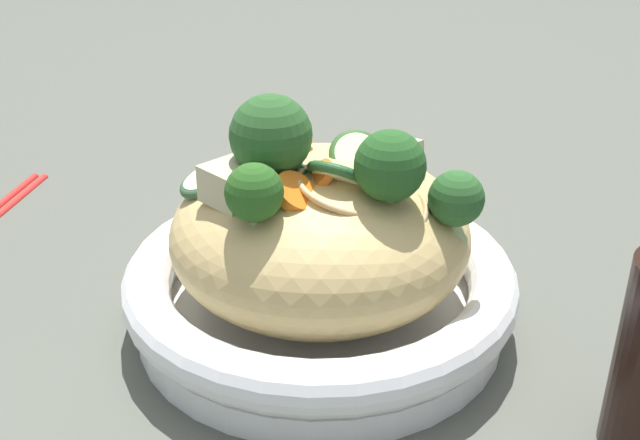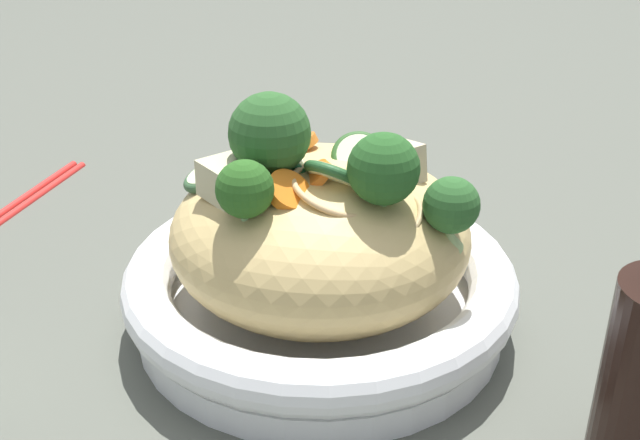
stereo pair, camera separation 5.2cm
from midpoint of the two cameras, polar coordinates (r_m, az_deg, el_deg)
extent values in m
plane|color=#505349|center=(0.56, 2.67, -7.33)|extent=(3.00, 3.00, 0.00)
cylinder|color=white|center=(0.55, 2.69, -6.49)|extent=(0.25, 0.25, 0.02)
torus|color=white|center=(0.54, 2.75, -4.18)|extent=(0.26, 0.26, 0.03)
ellipsoid|color=tan|center=(0.52, 2.84, -1.05)|extent=(0.20, 0.20, 0.10)
torus|color=tan|center=(0.55, 3.45, 3.29)|extent=(0.05, 0.05, 0.02)
torus|color=tan|center=(0.48, 4.56, 2.07)|extent=(0.09, 0.08, 0.02)
torus|color=tan|center=(0.49, 7.51, -0.34)|extent=(0.06, 0.05, 0.03)
cone|color=#99BD75|center=(0.50, -0.54, 3.13)|extent=(0.03, 0.03, 0.02)
sphere|color=#295627|center=(0.49, -0.56, 6.12)|extent=(0.07, 0.07, 0.05)
cone|color=#96C07A|center=(0.46, -2.11, -0.02)|extent=(0.02, 0.01, 0.02)
sphere|color=#27571D|center=(0.45, -2.15, 2.14)|extent=(0.04, 0.04, 0.03)
cone|color=#9CC278|center=(0.47, 7.57, 0.94)|extent=(0.02, 0.02, 0.02)
sphere|color=#245321|center=(0.46, 7.75, 3.57)|extent=(0.05, 0.05, 0.04)
cone|color=#A4BE78|center=(0.49, 12.18, -1.32)|extent=(0.03, 0.03, 0.02)
sphere|color=#295827|center=(0.48, 12.43, 0.97)|extent=(0.05, 0.05, 0.03)
cylinder|color=orange|center=(0.47, 0.89, 1.97)|extent=(0.04, 0.04, 0.02)
cylinder|color=orange|center=(0.53, 1.44, 5.28)|extent=(0.04, 0.04, 0.02)
cylinder|color=orange|center=(0.54, 0.45, 5.37)|extent=(0.03, 0.03, 0.02)
cylinder|color=orange|center=(0.48, 2.93, 3.18)|extent=(0.02, 0.02, 0.02)
cylinder|color=beige|center=(0.48, 3.81, 3.03)|extent=(0.04, 0.04, 0.03)
torus|color=#235228|center=(0.48, 3.81, 3.03)|extent=(0.05, 0.05, 0.03)
cylinder|color=beige|center=(0.50, 1.00, 4.34)|extent=(0.04, 0.03, 0.03)
torus|color=#225D2F|center=(0.50, 1.00, 4.34)|extent=(0.04, 0.04, 0.03)
cylinder|color=beige|center=(0.52, -5.03, 3.15)|extent=(0.04, 0.04, 0.02)
torus|color=#2F5130|center=(0.52, -5.03, 3.15)|extent=(0.05, 0.05, 0.02)
cylinder|color=beige|center=(0.52, 5.57, 4.56)|extent=(0.04, 0.04, 0.02)
torus|color=#2B5522|center=(0.52, 5.57, 4.56)|extent=(0.04, 0.05, 0.03)
cube|color=#C4BC8F|center=(0.49, -3.07, 2.87)|extent=(0.04, 0.04, 0.02)
cube|color=#C4BE89|center=(0.49, 7.30, 2.88)|extent=(0.03, 0.03, 0.02)
cube|color=beige|center=(0.51, 8.51, 3.89)|extent=(0.03, 0.03, 0.03)
cylinder|color=red|center=(0.75, -19.84, 0.70)|extent=(0.17, 0.15, 0.01)
cylinder|color=red|center=(0.74, -19.23, 0.60)|extent=(0.17, 0.15, 0.01)
camera|label=1|loc=(0.03, -87.14, 1.50)|focal=44.92mm
camera|label=2|loc=(0.03, 92.86, -1.50)|focal=44.92mm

